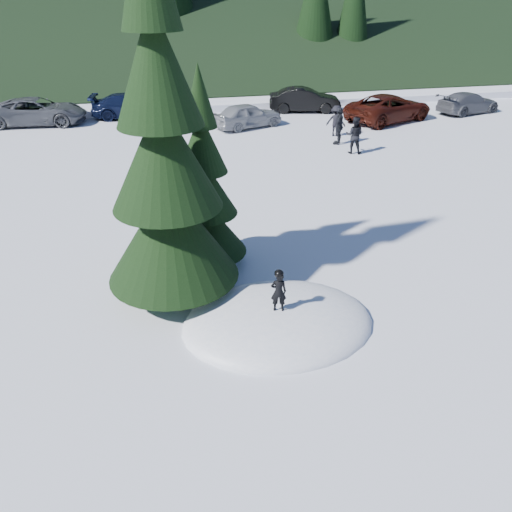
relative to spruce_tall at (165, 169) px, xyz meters
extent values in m
plane|color=white|center=(2.20, -1.80, -3.32)|extent=(200.00, 200.00, 0.00)
ellipsoid|color=white|center=(2.20, -1.80, -3.32)|extent=(4.48, 3.52, 0.96)
cylinder|color=black|center=(0.00, 0.00, -2.62)|extent=(0.38, 0.38, 1.40)
cone|color=black|center=(0.00, 0.00, -1.53)|extent=(3.20, 3.20, 2.46)
cone|color=black|center=(0.00, 0.00, 0.33)|extent=(2.54, 2.54, 2.46)
cone|color=black|center=(0.00, 0.00, 2.19)|extent=(1.88, 1.88, 2.46)
cylinder|color=black|center=(1.00, 1.40, -2.82)|extent=(0.26, 0.26, 1.00)
cone|color=black|center=(1.00, 1.40, -2.16)|extent=(2.20, 2.20, 1.52)
cone|color=black|center=(1.00, 1.40, -1.01)|extent=(1.75, 1.75, 1.52)
cone|color=black|center=(1.00, 1.40, 0.14)|extent=(1.29, 1.29, 1.52)
cone|color=black|center=(1.00, 1.40, 1.29)|extent=(0.84, 0.84, 1.52)
imported|color=black|center=(2.16, -1.94, -2.35)|extent=(0.39, 0.30, 0.97)
imported|color=black|center=(9.09, 10.39, -2.48)|extent=(1.01, 0.93, 1.68)
imported|color=black|center=(8.96, 12.00, -2.44)|extent=(0.94, 1.09, 1.76)
imported|color=black|center=(9.37, 13.46, -2.55)|extent=(1.15, 1.02, 1.54)
imported|color=#515359|center=(-6.06, 19.44, -2.59)|extent=(5.46, 2.92, 1.46)
imported|color=black|center=(-0.83, 19.88, -2.63)|extent=(4.98, 2.51, 1.39)
imported|color=gray|center=(5.27, 16.16, -2.66)|extent=(4.20, 2.87, 1.33)
imported|color=black|center=(9.52, 19.23, -2.60)|extent=(4.57, 2.45, 1.43)
imported|color=#37100A|center=(13.51, 15.84, -2.57)|extent=(5.96, 4.39, 1.50)
imported|color=#505258|center=(19.16, 16.64, -2.70)|extent=(4.54, 2.77, 1.23)
camera|label=1|loc=(-0.39, -10.90, 3.61)|focal=35.00mm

